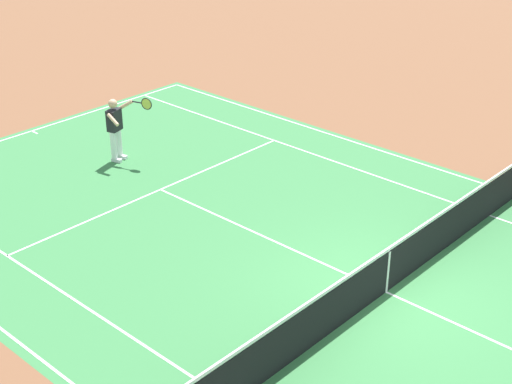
# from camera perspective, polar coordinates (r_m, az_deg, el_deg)

# --- Properties ---
(ground_plane) EXTENTS (60.00, 60.00, 0.00)m
(ground_plane) POSITION_cam_1_polar(r_m,az_deg,el_deg) (14.67, 9.64, -7.36)
(ground_plane) COLOR brown
(court_slab) EXTENTS (24.20, 11.40, 0.00)m
(court_slab) POSITION_cam_1_polar(r_m,az_deg,el_deg) (14.67, 9.64, -7.36)
(court_slab) COLOR #387A42
(court_slab) RESTS_ON ground_plane
(court_line_markings) EXTENTS (23.85, 11.05, 0.01)m
(court_line_markings) POSITION_cam_1_polar(r_m,az_deg,el_deg) (14.67, 9.64, -7.35)
(court_line_markings) COLOR white
(court_line_markings) RESTS_ON ground_plane
(tennis_net) EXTENTS (0.10, 11.70, 1.08)m
(tennis_net) POSITION_cam_1_polar(r_m,az_deg,el_deg) (14.40, 9.79, -5.73)
(tennis_net) COLOR #2D2D33
(tennis_net) RESTS_ON ground_plane
(tennis_player_near) EXTENTS (0.97, 0.88, 1.70)m
(tennis_player_near) POSITION_cam_1_polar(r_m,az_deg,el_deg) (19.75, -10.40, 4.84)
(tennis_player_near) COLOR white
(tennis_player_near) RESTS_ON ground_plane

